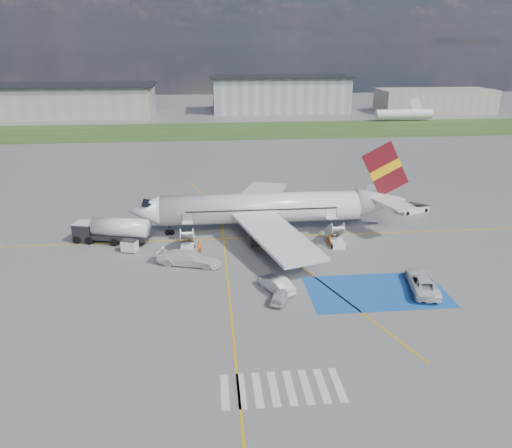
# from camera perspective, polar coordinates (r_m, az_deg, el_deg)

# --- Properties ---
(ground) EXTENTS (400.00, 400.00, 0.00)m
(ground) POSITION_cam_1_polar(r_m,az_deg,el_deg) (54.01, 2.08, -6.23)
(ground) COLOR #60605E
(ground) RESTS_ON ground
(grass_strip) EXTENTS (400.00, 30.00, 0.01)m
(grass_strip) POSITION_cam_1_polar(r_m,az_deg,el_deg) (145.08, -2.94, 10.61)
(grass_strip) COLOR #2D4C1E
(grass_strip) RESTS_ON ground
(taxiway_line_main) EXTENTS (120.00, 0.20, 0.01)m
(taxiway_line_main) POSITION_cam_1_polar(r_m,az_deg,el_deg) (64.89, 0.69, -1.54)
(taxiway_line_main) COLOR gold
(taxiway_line_main) RESTS_ON ground
(taxiway_line_cross) EXTENTS (0.20, 60.00, 0.01)m
(taxiway_line_cross) POSITION_cam_1_polar(r_m,az_deg,el_deg) (44.91, -2.68, -12.16)
(taxiway_line_cross) COLOR gold
(taxiway_line_cross) RESTS_ON ground
(taxiway_line_diag) EXTENTS (20.71, 56.45, 0.01)m
(taxiway_line_diag) POSITION_cam_1_polar(r_m,az_deg,el_deg) (64.89, 0.69, -1.54)
(taxiway_line_diag) COLOR gold
(taxiway_line_diag) RESTS_ON ground
(staging_box) EXTENTS (14.00, 8.00, 0.01)m
(staging_box) POSITION_cam_1_polar(r_m,az_deg,el_deg) (52.75, 13.59, -7.51)
(staging_box) COLOR #1B51A2
(staging_box) RESTS_ON ground
(crosswalk) EXTENTS (9.00, 4.00, 0.01)m
(crosswalk) POSITION_cam_1_polar(r_m,az_deg,el_deg) (38.66, 2.98, -18.23)
(crosswalk) COLOR silver
(crosswalk) RESTS_ON ground
(terminal_west) EXTENTS (60.00, 22.00, 10.00)m
(terminal_west) POSITION_cam_1_polar(r_m,az_deg,el_deg) (185.35, -21.25, 12.96)
(terminal_west) COLOR gray
(terminal_west) RESTS_ON ground
(terminal_centre) EXTENTS (48.00, 18.00, 12.00)m
(terminal_centre) POSITION_cam_1_polar(r_m,az_deg,el_deg) (185.73, 2.77, 14.57)
(terminal_centre) COLOR gray
(terminal_centre) RESTS_ON ground
(terminal_east) EXTENTS (40.00, 16.00, 8.00)m
(terminal_east) POSITION_cam_1_polar(r_m,az_deg,el_deg) (194.98, 19.73, 13.13)
(terminal_east) COLOR gray
(terminal_east) RESTS_ON ground
(airliner) EXTENTS (36.81, 32.95, 11.92)m
(airliner) POSITION_cam_1_polar(r_m,az_deg,el_deg) (65.77, 1.82, 1.89)
(airliner) COLOR silver
(airliner) RESTS_ON ground
(airstairs_fwd) EXTENTS (1.90, 5.20, 3.60)m
(airstairs_fwd) POSITION_cam_1_polar(r_m,az_deg,el_deg) (61.33, -7.84, -2.44)
(airstairs_fwd) COLOR silver
(airstairs_fwd) RESTS_ON ground
(airstairs_aft) EXTENTS (1.90, 5.20, 3.60)m
(airstairs_aft) POSITION_cam_1_polar(r_m,az_deg,el_deg) (63.23, 9.16, -1.81)
(airstairs_aft) COLOR silver
(airstairs_aft) RESTS_ON ground
(fuel_tanker) EXTENTS (9.83, 4.77, 3.25)m
(fuel_tanker) POSITION_cam_1_polar(r_m,az_deg,el_deg) (65.44, -16.11, -0.90)
(fuel_tanker) COLOR black
(fuel_tanker) RESTS_ON ground
(gpu_cart) EXTENTS (2.13, 1.72, 1.55)m
(gpu_cart) POSITION_cam_1_polar(r_m,az_deg,el_deg) (62.10, -14.23, -2.53)
(gpu_cart) COLOR silver
(gpu_cart) RESTS_ON ground
(belt_loader) EXTENTS (5.28, 3.24, 1.53)m
(belt_loader) POSITION_cam_1_polar(r_m,az_deg,el_deg) (78.00, 17.57, 1.57)
(belt_loader) COLOR silver
(belt_loader) RESTS_ON ground
(car_silver_a) EXTENTS (3.00, 4.19, 1.33)m
(car_silver_a) POSITION_cam_1_polar(r_m,az_deg,el_deg) (49.36, 2.90, -8.08)
(car_silver_a) COLOR #B7BABE
(car_silver_a) RESTS_ON ground
(car_silver_b) EXTENTS (3.61, 5.05, 1.58)m
(car_silver_b) POSITION_cam_1_polar(r_m,az_deg,el_deg) (51.10, 2.32, -6.87)
(car_silver_b) COLOR #AEB1B6
(car_silver_b) RESTS_ON ground
(van_white_a) EXTENTS (3.68, 5.96, 2.08)m
(van_white_a) POSITION_cam_1_polar(r_m,az_deg,el_deg) (54.13, 18.52, -6.06)
(van_white_a) COLOR white
(van_white_a) RESTS_ON ground
(van_white_b) EXTENTS (5.99, 3.77, 2.18)m
(van_white_b) POSITION_cam_1_polar(r_m,az_deg,el_deg) (57.22, -7.73, -3.63)
(van_white_b) COLOR silver
(van_white_b) RESTS_ON ground
(crew_fwd) EXTENTS (0.75, 0.73, 1.73)m
(crew_fwd) POSITION_cam_1_polar(r_m,az_deg,el_deg) (60.01, -6.46, -2.65)
(crew_fwd) COLOR orange
(crew_fwd) RESTS_ON ground
(crew_nose) EXTENTS (0.78, 0.95, 1.80)m
(crew_nose) POSITION_cam_1_polar(r_m,az_deg,el_deg) (65.06, -14.57, -1.31)
(crew_nose) COLOR orange
(crew_nose) RESTS_ON ground
(crew_aft) EXTENTS (0.54, 0.97, 1.56)m
(crew_aft) POSITION_cam_1_polar(r_m,az_deg,el_deg) (62.62, 8.38, -1.83)
(crew_aft) COLOR orange
(crew_aft) RESTS_ON ground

